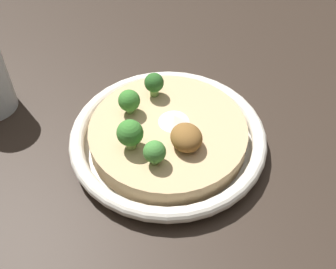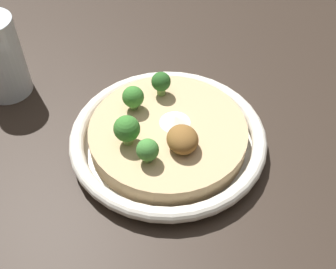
# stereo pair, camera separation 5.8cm
# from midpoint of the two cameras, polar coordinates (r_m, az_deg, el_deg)

# --- Properties ---
(ground_plane) EXTENTS (6.00, 6.00, 0.00)m
(ground_plane) POSITION_cam_midpoint_polar(r_m,az_deg,el_deg) (0.60, -2.78, -1.66)
(ground_plane) COLOR #2D231C
(risotto_bowl) EXTENTS (0.27, 0.27, 0.04)m
(risotto_bowl) POSITION_cam_midpoint_polar(r_m,az_deg,el_deg) (0.58, -2.84, -0.49)
(risotto_bowl) COLOR silver
(risotto_bowl) RESTS_ON ground_plane
(cheese_sprinkle) EXTENTS (0.04, 0.04, 0.01)m
(cheese_sprinkle) POSITION_cam_midpoint_polar(r_m,az_deg,el_deg) (0.57, -2.08, 2.02)
(cheese_sprinkle) COLOR white
(cheese_sprinkle) RESTS_ON risotto_bowl
(crispy_onion_garnish) EXTENTS (0.05, 0.04, 0.03)m
(crispy_onion_garnish) POSITION_cam_midpoint_polar(r_m,az_deg,el_deg) (0.54, -0.58, -0.58)
(crispy_onion_garnish) COLOR brown
(crispy_onion_garnish) RESTS_ON risotto_bowl
(broccoli_right) EXTENTS (0.03, 0.03, 0.03)m
(broccoli_right) POSITION_cam_midpoint_polar(r_m,az_deg,el_deg) (0.52, -5.04, -2.59)
(broccoli_right) COLOR #759E4C
(broccoli_right) RESTS_ON risotto_bowl
(broccoli_back_left) EXTENTS (0.03, 0.03, 0.04)m
(broccoli_back_left) POSITION_cam_midpoint_polar(r_m,az_deg,el_deg) (0.60, -4.67, 6.78)
(broccoli_back_left) COLOR #759E4C
(broccoli_back_left) RESTS_ON risotto_bowl
(broccoli_front_right) EXTENTS (0.03, 0.03, 0.04)m
(broccoli_front_right) POSITION_cam_midpoint_polar(r_m,az_deg,el_deg) (0.53, -8.28, -0.05)
(broccoli_front_right) COLOR #84A856
(broccoli_front_right) RESTS_ON risotto_bowl
(broccoli_left) EXTENTS (0.03, 0.03, 0.04)m
(broccoli_left) POSITION_cam_midpoint_polar(r_m,az_deg,el_deg) (0.58, -8.14, 4.38)
(broccoli_left) COLOR #668E47
(broccoli_left) RESTS_ON risotto_bowl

